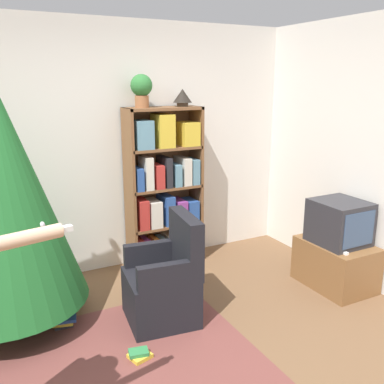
{
  "coord_description": "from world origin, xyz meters",
  "views": [
    {
      "loc": [
        -1.08,
        -2.33,
        2.01
      ],
      "look_at": [
        0.58,
        0.89,
        1.05
      ],
      "focal_mm": 40.0,
      "sensor_mm": 36.0,
      "label": 1
    }
  ],
  "objects_px": {
    "potted_plant": "(141,88)",
    "table_lamp": "(182,97)",
    "bookshelf": "(165,190)",
    "television": "(339,222)",
    "armchair": "(165,284)"
  },
  "relations": [
    {
      "from": "potted_plant",
      "to": "table_lamp",
      "type": "xyz_separation_m",
      "value": [
        0.45,
        -0.0,
        -0.09
      ]
    },
    {
      "from": "television",
      "to": "table_lamp",
      "type": "height_order",
      "value": "table_lamp"
    },
    {
      "from": "bookshelf",
      "to": "table_lamp",
      "type": "bearing_deg",
      "value": 2.22
    },
    {
      "from": "television",
      "to": "armchair",
      "type": "xyz_separation_m",
      "value": [
        -1.75,
        0.21,
        -0.35
      ]
    },
    {
      "from": "television",
      "to": "potted_plant",
      "type": "xyz_separation_m",
      "value": [
        -1.51,
        1.29,
        1.25
      ]
    },
    {
      "from": "armchair",
      "to": "table_lamp",
      "type": "relative_size",
      "value": 4.6
    },
    {
      "from": "armchair",
      "to": "television",
      "type": "bearing_deg",
      "value": 89.92
    },
    {
      "from": "bookshelf",
      "to": "potted_plant",
      "type": "relative_size",
      "value": 5.26
    },
    {
      "from": "potted_plant",
      "to": "table_lamp",
      "type": "distance_m",
      "value": 0.46
    },
    {
      "from": "bookshelf",
      "to": "television",
      "type": "xyz_separation_m",
      "value": [
        1.28,
        -1.29,
        -0.17
      ]
    },
    {
      "from": "television",
      "to": "potted_plant",
      "type": "bearing_deg",
      "value": 139.31
    },
    {
      "from": "table_lamp",
      "to": "armchair",
      "type": "bearing_deg",
      "value": -123.02
    },
    {
      "from": "bookshelf",
      "to": "armchair",
      "type": "relative_size",
      "value": 1.88
    },
    {
      "from": "television",
      "to": "table_lamp",
      "type": "distance_m",
      "value": 2.03
    },
    {
      "from": "armchair",
      "to": "table_lamp",
      "type": "distance_m",
      "value": 1.98
    }
  ]
}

